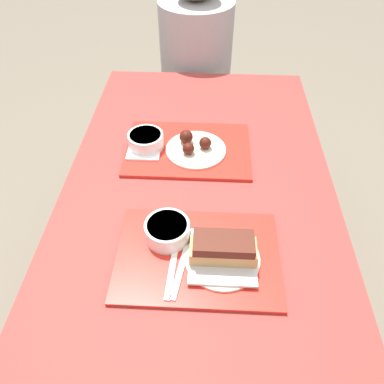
# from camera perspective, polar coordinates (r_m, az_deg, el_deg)

# --- Properties ---
(ground_plane) EXTENTS (12.00, 12.00, 0.00)m
(ground_plane) POSITION_cam_1_polar(r_m,az_deg,el_deg) (1.79, 0.61, -17.76)
(ground_plane) COLOR #706656
(picnic_table) EXTENTS (0.89, 1.65, 0.74)m
(picnic_table) POSITION_cam_1_polar(r_m,az_deg,el_deg) (1.25, 0.84, -3.97)
(picnic_table) COLOR maroon
(picnic_table) RESTS_ON ground_plane
(picnic_bench_far) EXTENTS (0.84, 0.28, 0.47)m
(picnic_bench_far) POSITION_cam_1_polar(r_m,az_deg,el_deg) (2.22, 1.88, 12.27)
(picnic_bench_far) COLOR maroon
(picnic_bench_far) RESTS_ON ground_plane
(tray_near) EXTENTS (0.44, 0.32, 0.01)m
(tray_near) POSITION_cam_1_polar(r_m,az_deg,el_deg) (1.04, 0.90, -9.72)
(tray_near) COLOR red
(tray_near) RESTS_ON picnic_table
(tray_far) EXTENTS (0.44, 0.32, 0.01)m
(tray_far) POSITION_cam_1_polar(r_m,az_deg,el_deg) (1.36, -0.60, 6.56)
(tray_far) COLOR red
(tray_far) RESTS_ON picnic_table
(bowl_coleslaw_near) EXTENTS (0.13, 0.13, 0.05)m
(bowl_coleslaw_near) POSITION_cam_1_polar(r_m,az_deg,el_deg) (1.05, -3.78, -5.80)
(bowl_coleslaw_near) COLOR silver
(bowl_coleslaw_near) RESTS_ON tray_near
(brisket_sandwich_plate) EXTENTS (0.20, 0.20, 0.09)m
(brisket_sandwich_plate) POSITION_cam_1_polar(r_m,az_deg,el_deg) (1.00, 4.72, -9.09)
(brisket_sandwich_plate) COLOR beige
(brisket_sandwich_plate) RESTS_ON tray_near
(plastic_fork_near) EXTENTS (0.02, 0.17, 0.00)m
(plastic_fork_near) POSITION_cam_1_polar(r_m,az_deg,el_deg) (1.00, -3.10, -11.93)
(plastic_fork_near) COLOR white
(plastic_fork_near) RESTS_ON tray_near
(plastic_knife_near) EXTENTS (0.04, 0.17, 0.00)m
(plastic_knife_near) POSITION_cam_1_polar(r_m,az_deg,el_deg) (1.00, -1.82, -12.00)
(plastic_knife_near) COLOR white
(plastic_knife_near) RESTS_ON tray_near
(condiment_packet) EXTENTS (0.04, 0.03, 0.01)m
(condiment_packet) POSITION_cam_1_polar(r_m,az_deg,el_deg) (1.07, 0.72, -6.34)
(condiment_packet) COLOR teal
(condiment_packet) RESTS_ON tray_near
(bowl_coleslaw_far) EXTENTS (0.13, 0.13, 0.05)m
(bowl_coleslaw_far) POSITION_cam_1_polar(r_m,az_deg,el_deg) (1.36, -7.06, 7.90)
(bowl_coleslaw_far) COLOR silver
(bowl_coleslaw_far) RESTS_ON tray_far
(wings_plate_far) EXTENTS (0.21, 0.21, 0.06)m
(wings_plate_far) POSITION_cam_1_polar(r_m,az_deg,el_deg) (1.34, 0.37, 6.98)
(wings_plate_far) COLOR beige
(wings_plate_far) RESTS_ON tray_far
(napkin_far) EXTENTS (0.12, 0.08, 0.01)m
(napkin_far) POSITION_cam_1_polar(r_m,az_deg,el_deg) (1.34, -7.37, 5.96)
(napkin_far) COLOR white
(napkin_far) RESTS_ON tray_far
(person_seated_across) EXTENTS (0.37, 0.37, 0.72)m
(person_seated_across) POSITION_cam_1_polar(r_m,az_deg,el_deg) (2.04, 0.60, 21.16)
(person_seated_across) COLOR #9E9EA3
(person_seated_across) RESTS_ON picnic_bench_far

